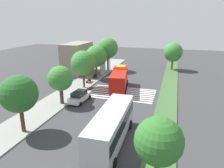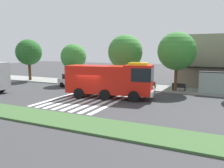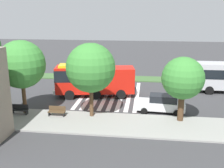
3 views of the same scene
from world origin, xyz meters
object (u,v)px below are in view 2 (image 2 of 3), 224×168
at_px(sidewalk_tree_far_west, 29,52).
at_px(sidewalk_tree_east, 177,51).
at_px(fire_truck, 113,79).
at_px(parked_car_mid, 74,81).
at_px(bus_stop_shelter, 216,78).
at_px(sidewalk_tree_center, 125,52).
at_px(bench_near_shelter, 179,87).
at_px(sidewalk_tree_west, 73,57).
at_px(bench_west_of_shelter, 150,85).

xyz_separation_m(sidewalk_tree_far_west, sidewalk_tree_east, (23.30, -0.00, 0.25)).
relative_size(fire_truck, parked_car_mid, 2.00).
xyz_separation_m(bus_stop_shelter, sidewalk_tree_far_west, (-27.65, -0.38, 2.73)).
bearing_deg(sidewalk_tree_far_west, bus_stop_shelter, 0.79).
height_order(sidewalk_tree_center, sidewalk_tree_east, sidewalk_tree_east).
height_order(sidewalk_tree_far_west, sidewalk_tree_center, sidewalk_tree_center).
height_order(bench_near_shelter, sidewalk_tree_center, sidewalk_tree_center).
xyz_separation_m(parked_car_mid, sidewalk_tree_east, (13.06, 2.20, 3.96)).
distance_m(bus_stop_shelter, sidewalk_tree_west, 19.13).
distance_m(bench_near_shelter, sidewalk_tree_center, 8.05).
bearing_deg(bus_stop_shelter, sidewalk_tree_center, -177.99).
bearing_deg(bench_near_shelter, sidewalk_tree_far_west, -179.04).
height_order(bus_stop_shelter, sidewalk_tree_far_west, sidewalk_tree_far_west).
distance_m(bench_west_of_shelter, sidewalk_tree_east, 5.42).
relative_size(parked_car_mid, bench_west_of_shelter, 2.96).
bearing_deg(sidewalk_tree_center, parked_car_mid, -161.36).
bearing_deg(parked_car_mid, sidewalk_tree_far_west, 171.17).
distance_m(bench_near_shelter, bench_west_of_shelter, 3.66).
xyz_separation_m(parked_car_mid, bench_west_of_shelter, (9.75, 2.59, -0.32)).
xyz_separation_m(bus_stop_shelter, sidewalk_tree_east, (-4.35, -0.38, 2.98)).
bearing_deg(sidewalk_tree_far_west, parked_car_mid, -12.10).
relative_size(bench_near_shelter, sidewalk_tree_center, 0.23).
xyz_separation_m(bench_near_shelter, sidewalk_tree_east, (-0.35, -0.39, 4.28)).
bearing_deg(bench_near_shelter, bus_stop_shelter, -0.18).
distance_m(bench_near_shelter, sidewalk_tree_east, 4.31).
xyz_separation_m(fire_truck, sidewalk_tree_east, (5.26, 6.43, 2.85)).
xyz_separation_m(fire_truck, bench_west_of_shelter, (1.95, 6.82, -1.43)).
relative_size(fire_truck, bus_stop_shelter, 2.70).
relative_size(bench_west_of_shelter, sidewalk_tree_west, 0.28).
bearing_deg(fire_truck, sidewalk_tree_west, 136.01).
distance_m(bus_stop_shelter, bench_west_of_shelter, 7.77).
relative_size(fire_truck, bench_near_shelter, 5.91).
bearing_deg(bus_stop_shelter, sidewalk_tree_east, -174.99).
bearing_deg(sidewalk_tree_far_west, fire_truck, -19.60).
height_order(bench_west_of_shelter, sidewalk_tree_west, sidewalk_tree_west).
bearing_deg(fire_truck, parked_car_mid, 141.89).
height_order(fire_truck, sidewalk_tree_east, sidewalk_tree_east).
bearing_deg(sidewalk_tree_west, fire_truck, -34.35).
bearing_deg(bench_west_of_shelter, sidewalk_tree_east, -6.80).
height_order(fire_truck, sidewalk_tree_center, sidewalk_tree_center).
bearing_deg(sidewalk_tree_far_west, sidewalk_tree_center, 0.00).
distance_m(sidewalk_tree_far_west, sidewalk_tree_west, 8.66).
bearing_deg(parked_car_mid, bench_near_shelter, 14.20).
bearing_deg(bench_west_of_shelter, sidewalk_tree_center, -173.05).
height_order(bench_near_shelter, bench_west_of_shelter, same).
bearing_deg(bench_near_shelter, sidewalk_tree_center, -176.73).
bearing_deg(sidewalk_tree_center, bench_west_of_shelter, 6.95).
bearing_deg(bench_near_shelter, sidewalk_tree_west, -178.49).
bearing_deg(sidewalk_tree_far_west, sidewalk_tree_east, -0.00).
height_order(bench_west_of_shelter, sidewalk_tree_center, sidewalk_tree_center).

